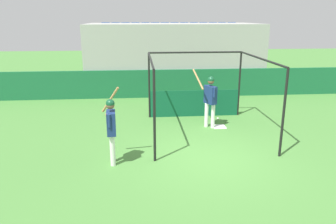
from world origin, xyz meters
The scene contains 8 objects.
ground_plane centered at (0.00, 0.00, 0.00)m, with size 60.00×60.00×0.00m, color #477F38.
outfield_wall centered at (0.00, 7.11, 0.66)m, with size 24.00×0.12×1.31m.
bleacher_section centered at (0.00, 9.18, 1.69)m, with size 8.70×4.00×3.39m.
batting_cage centered at (0.30, 3.11, 1.13)m, with size 3.51×4.03×2.47m.
home_plate centered at (0.95, 2.55, 0.01)m, with size 0.44×0.44×0.02m.
player_batter centered at (0.59, 2.55, 1.09)m, with size 0.76×0.79×1.98m.
player_waiting centered at (-2.53, -0.11, 1.05)m, with size 0.51×0.78×1.99m.
baseball centered at (1.11, 3.41, 0.04)m, with size 0.07×0.07×0.07m.
Camera 1 is at (-1.79, -8.07, 3.71)m, focal length 35.00 mm.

